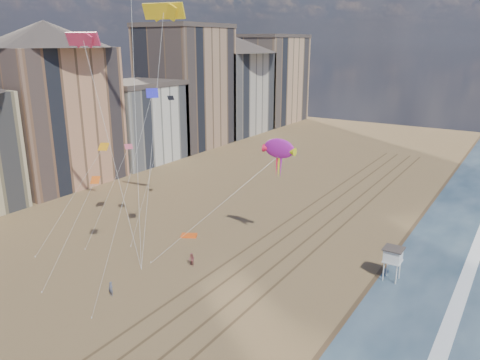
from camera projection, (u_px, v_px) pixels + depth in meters
name	position (u px, v px, depth m)	size (l,w,h in m)	color
wet_sand	(436.00, 251.00, 58.09)	(260.00, 260.00, 0.00)	#42301E
foam	(473.00, 259.00, 55.92)	(260.00, 260.00, 0.00)	white
tracks	(281.00, 249.00, 58.50)	(7.68, 120.00, 0.01)	brown
buildings	(170.00, 93.00, 108.28)	(34.72, 131.35, 29.00)	#C6B284
lifeguard_stand	(393.00, 255.00, 50.32)	(2.07, 2.07, 3.73)	silver
grounded_kite	(189.00, 235.00, 62.38)	(2.08, 1.32, 0.24)	#FF5715
show_kite	(279.00, 149.00, 54.54)	(7.53, 5.99, 19.60)	#A5199E
kite_flyer_a	(111.00, 289.00, 47.69)	(0.56, 0.37, 1.53)	#53576B
kite_flyer_b	(192.00, 260.00, 53.96)	(0.78, 0.60, 1.60)	#924B4A
small_kites	(126.00, 134.00, 56.98)	(16.37, 15.59, 10.79)	#D25269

